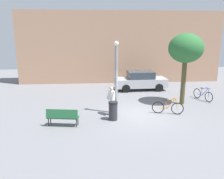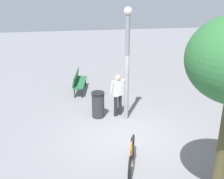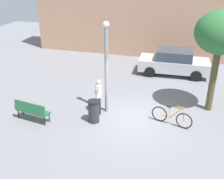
% 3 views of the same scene
% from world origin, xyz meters
% --- Properties ---
extents(ground_plane, '(36.00, 36.00, 0.00)m').
position_xyz_m(ground_plane, '(0.00, 0.00, 0.00)').
color(ground_plane, slate).
extents(lamppost, '(0.28, 0.28, 4.18)m').
position_xyz_m(lamppost, '(-1.33, 0.33, 2.31)').
color(lamppost, gray).
rests_on(lamppost, ground_plane).
extents(person_by_lamppost, '(0.47, 0.63, 1.67)m').
position_xyz_m(person_by_lamppost, '(-1.63, 0.05, 0.97)').
color(person_by_lamppost, '#232328').
rests_on(person_by_lamppost, ground_plane).
extents(park_bench, '(1.65, 0.72, 0.92)m').
position_xyz_m(park_bench, '(-4.21, -1.40, 0.55)').
color(park_bench, '#236038').
rests_on(park_bench, ground_plane).
extents(bicycle_orange, '(1.76, 0.53, 0.97)m').
position_xyz_m(bicycle_orange, '(1.66, -0.04, 0.38)').
color(bicycle_orange, black).
rests_on(bicycle_orange, ground_plane).
extents(trash_bin, '(0.50, 0.50, 1.01)m').
position_xyz_m(trash_bin, '(-1.60, -0.72, 0.51)').
color(trash_bin, '#2D2D33').
rests_on(trash_bin, ground_plane).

